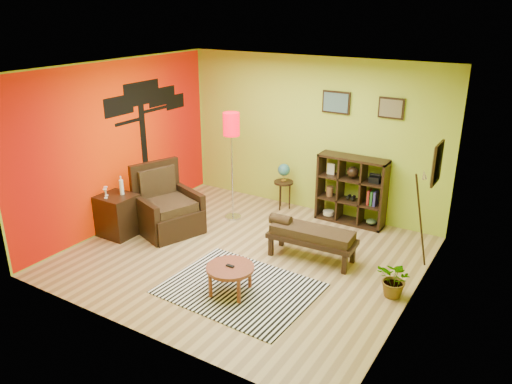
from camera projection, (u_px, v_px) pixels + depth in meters
The scene contains 11 objects.
ground at pixel (244, 256), 7.65m from camera, with size 5.00×5.00×0.00m, color tan.
room_shell at pixel (238, 141), 7.07m from camera, with size 5.04×4.54×2.82m.
zebra_rug at pixel (240, 288), 6.76m from camera, with size 1.97×1.54×0.01m, color white.
coffee_table at pixel (230, 270), 6.56m from camera, with size 0.64×0.64×0.41m.
armchair at pixel (167, 211), 8.41m from camera, with size 1.19×1.18×1.14m.
side_cabinet at pixel (118, 215), 8.24m from camera, with size 0.59×0.53×1.01m.
floor_lamp at pixel (231, 134), 8.45m from camera, with size 0.29×0.29×1.92m.
globe_table at pixel (284, 175), 9.18m from camera, with size 0.36×0.36×0.88m.
cube_shelf at pixel (352, 190), 8.61m from camera, with size 1.20×0.35×1.20m.
bench at pixel (310, 235), 7.44m from camera, with size 1.37×0.55×0.62m.
potted_plant at pixel (395, 283), 6.52m from camera, with size 0.46×0.51×0.40m, color #26661E.
Camera 1 is at (3.71, -5.71, 3.63)m, focal length 35.00 mm.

